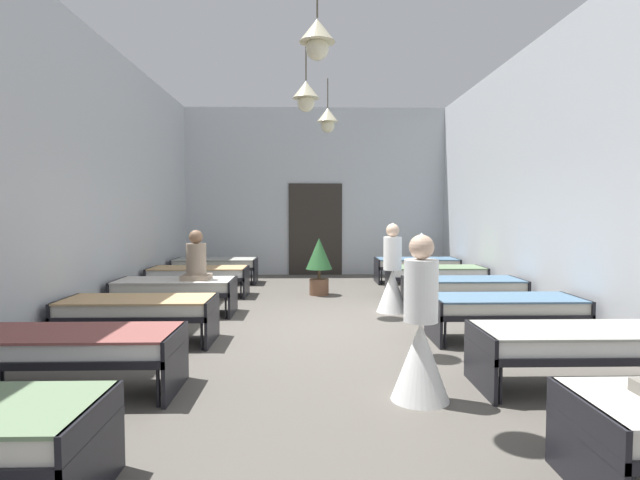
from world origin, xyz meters
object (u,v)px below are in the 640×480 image
Objects in this scene: bed_left_row_2 at (138,309)px; potted_plant at (319,261)px; bed_left_row_5 at (215,265)px; nurse_near_aisle at (420,341)px; nurse_mid_aisle at (392,280)px; bed_right_row_5 at (416,264)px; patient_seated_secondary at (196,261)px; bed_right_row_2 at (505,307)px; bed_left_row_1 at (74,346)px; bed_left_row_3 at (175,288)px; bed_right_row_4 at (435,273)px; bed_right_row_3 at (463,287)px; bed_right_row_1 at (578,343)px; bed_left_row_4 at (199,274)px.

bed_left_row_2 is 4.37m from potted_plant.
nurse_near_aisle is at bearing -66.88° from bed_left_row_5.
nurse_near_aisle is 3.96m from nurse_mid_aisle.
bed_left_row_2 is 1.00× the size of bed_right_row_5.
bed_right_row_5 is 3.62m from nurse_mid_aisle.
bed_left_row_2 is 1.84m from patient_seated_secondary.
bed_left_row_1 is at bearing -159.20° from bed_right_row_2.
bed_left_row_1 is 3.56m from bed_left_row_3.
patient_seated_secondary is (-4.34, 1.75, 0.43)m from bed_right_row_2.
bed_left_row_3 and bed_left_row_5 have the same top height.
bed_right_row_4 is at bearing 3.59° from nurse_mid_aisle.
patient_seated_secondary is (-2.80, 3.78, 0.34)m from nurse_near_aisle.
bed_right_row_3 is at bearing 0.36° from patient_seated_secondary.
bed_left_row_3 is at bearing 159.20° from bed_right_row_2.
nurse_mid_aisle is (-1.14, 3.70, 0.09)m from bed_right_row_1.
bed_left_row_4 is (0.00, 3.56, 0.00)m from bed_left_row_2.
bed_right_row_5 is 1.67× the size of potted_plant.
bed_left_row_2 is 7.11m from bed_right_row_5.
bed_left_row_1 is 1.28× the size of nurse_mid_aisle.
nurse_mid_aisle is (3.55, 0.13, 0.09)m from bed_left_row_3.
bed_left_row_2 is 1.28× the size of nurse_mid_aisle.
bed_right_row_1 is at bearing -39.17° from patient_seated_secondary.
bed_right_row_2 is at bearing -90.00° from bed_right_row_5.
bed_left_row_5 is 3.63m from patient_seated_secondary.
bed_left_row_1 is 1.00× the size of bed_right_row_3.
bed_left_row_2 is 1.28× the size of nurse_near_aisle.
bed_left_row_1 is 3.58m from patient_seated_secondary.
nurse_mid_aisle reaches higher than bed_left_row_2.
bed_right_row_1 is 1.57m from nurse_near_aisle.
bed_right_row_1 is at bearing -37.23° from bed_left_row_3.
nurse_mid_aisle is at bearing 173.36° from bed_right_row_3.
bed_right_row_2 is 1.00× the size of bed_right_row_4.
patient_seated_secondary is at bearing -179.64° from bed_right_row_3.
bed_left_row_5 is (-4.69, 7.13, 0.00)m from bed_right_row_1.
bed_right_row_5 is at bearing 36.01° from potted_plant.
patient_seated_secondary is (-3.20, -0.16, 0.34)m from nurse_mid_aisle.
potted_plant is at bearing 113.08° from bed_right_row_1.
bed_left_row_1 is at bearing -95.65° from patient_seated_secondary.
bed_right_row_5 is (4.69, 5.35, 0.00)m from bed_left_row_2.
bed_right_row_2 is at bearing -57.65° from potted_plant.
patient_seated_secondary reaches higher than potted_plant.
nurse_near_aisle is at bearing -60.61° from bed_left_row_4.
bed_right_row_1 is at bearing -20.80° from bed_left_row_2.
nurse_mid_aisle is 2.11m from potted_plant.
bed_left_row_5 is at bearing 142.77° from bed_right_row_3.
bed_right_row_2 is (4.69, 1.78, 0.00)m from bed_left_row_1.
bed_left_row_1 is 1.78m from bed_left_row_2.
bed_left_row_1 is at bearing -90.00° from bed_left_row_2.
bed_left_row_4 is 2.38× the size of patient_seated_secondary.
patient_seated_secondary is (0.35, -3.59, 0.43)m from bed_left_row_5.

